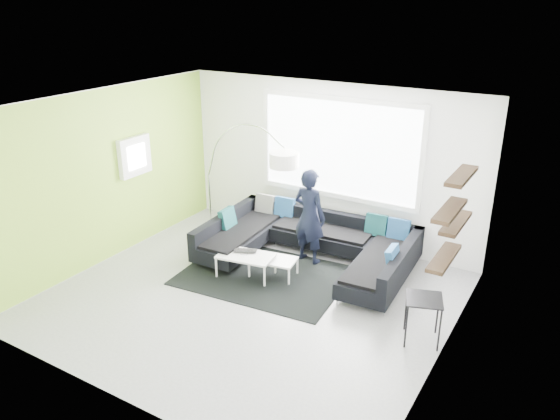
% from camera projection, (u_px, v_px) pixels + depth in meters
% --- Properties ---
extents(ground, '(5.50, 5.50, 0.00)m').
position_uv_depth(ground, '(250.00, 298.00, 7.96)').
color(ground, gray).
rests_on(ground, ground).
extents(room_shell, '(5.54, 5.04, 2.82)m').
position_uv_depth(room_shell, '(258.00, 177.00, 7.44)').
color(room_shell, white).
rests_on(room_shell, ground).
extents(sectional_sofa, '(3.39, 2.21, 0.71)m').
position_uv_depth(sectional_sofa, '(307.00, 247.00, 8.86)').
color(sectional_sofa, black).
rests_on(sectional_sofa, ground).
extents(rug, '(2.66, 2.04, 0.01)m').
position_uv_depth(rug, '(264.00, 276.00, 8.58)').
color(rug, black).
rests_on(rug, ground).
extents(coffee_table, '(1.20, 0.82, 0.36)m').
position_uv_depth(coffee_table, '(260.00, 266.00, 8.52)').
color(coffee_table, silver).
rests_on(coffee_table, ground).
extents(arc_lamp, '(2.18, 1.29, 2.17)m').
position_uv_depth(arc_lamp, '(209.00, 175.00, 9.85)').
color(arc_lamp, white).
rests_on(arc_lamp, ground).
extents(side_table, '(0.57, 0.57, 0.61)m').
position_uv_depth(side_table, '(422.00, 319.00, 6.89)').
color(side_table, black).
rests_on(side_table, ground).
extents(person, '(0.69, 0.54, 1.59)m').
position_uv_depth(person, '(309.00, 216.00, 8.78)').
color(person, black).
rests_on(person, ground).
extents(laptop, '(0.54, 0.51, 0.03)m').
position_uv_depth(laptop, '(245.00, 252.00, 8.51)').
color(laptop, black).
rests_on(laptop, coffee_table).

